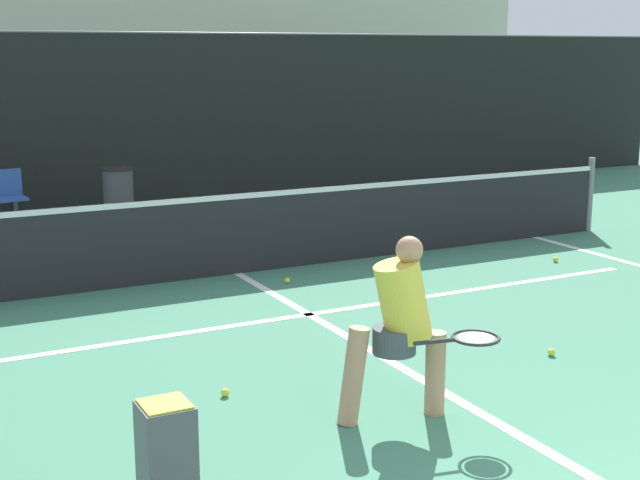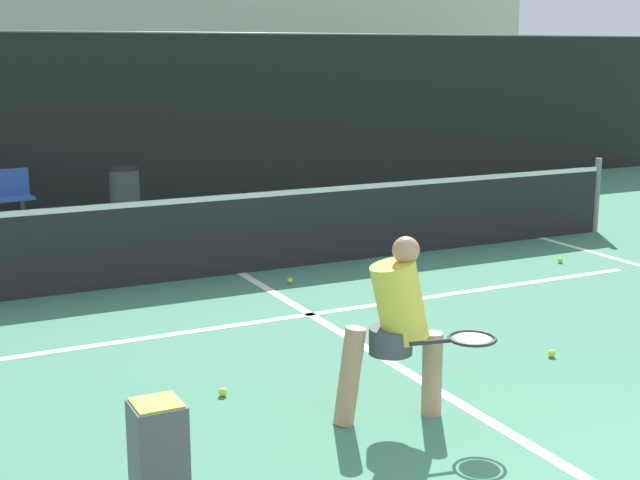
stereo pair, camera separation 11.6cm
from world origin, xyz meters
name	(u,v)px [view 1 (the left image)]	position (x,y,z in m)	size (l,w,h in m)	color
court_service_line	(309,314)	(0.00, 5.27, 0.00)	(8.25, 0.10, 0.01)	white
court_center_mark	(383,357)	(0.00, 3.84, 0.00)	(0.10, 6.60, 0.01)	white
net	(237,231)	(0.00, 7.14, 0.51)	(11.09, 0.09, 1.07)	slate
fence_back	(117,121)	(0.00, 12.33, 1.43)	(24.00, 0.06, 2.88)	black
player_practicing	(401,323)	(-0.56, 2.70, 0.71)	(1.08, 0.70, 1.34)	tan
tennis_ball_scattered_0	(393,278)	(1.45, 6.00, 0.03)	(0.07, 0.07, 0.07)	#D1E033
tennis_ball_scattered_1	(154,429)	(-2.21, 3.25, 0.03)	(0.07, 0.07, 0.07)	#D1E033
tennis_ball_scattered_4	(555,259)	(3.73, 5.85, 0.03)	(0.07, 0.07, 0.07)	#D1E033
tennis_ball_scattered_6	(225,392)	(-1.53, 3.65, 0.03)	(0.07, 0.07, 0.07)	#D1E033
tennis_ball_scattered_7	(551,352)	(1.31, 3.21, 0.03)	(0.07, 0.07, 0.07)	#D1E033
tennis_ball_scattered_8	(287,281)	(0.33, 6.46, 0.03)	(0.07, 0.07, 0.07)	#D1E033
ball_hopper	(167,461)	(-2.48, 2.07, 0.37)	(0.28, 0.28, 0.71)	#4C4C51
trash_bin	(119,194)	(-0.37, 11.01, 0.42)	(0.48, 0.48, 0.83)	#3F3F42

